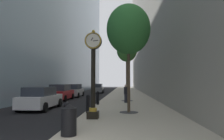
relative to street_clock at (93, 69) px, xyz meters
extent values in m
plane|color=black|center=(-0.81, 21.29, -2.57)|extent=(110.00, 110.00, 0.00)
cube|color=#BCB29E|center=(1.95, 24.29, -2.50)|extent=(5.54, 80.00, 0.14)
cube|color=black|center=(0.00, 0.01, -2.26)|extent=(0.55, 0.55, 0.35)
cylinder|color=gold|center=(0.00, 0.01, -1.99)|extent=(0.39, 0.38, 0.18)
cylinder|color=black|center=(0.00, 0.01, -0.45)|extent=(0.22, 0.22, 2.91)
cylinder|color=black|center=(0.00, 0.01, 1.43)|extent=(0.84, 0.28, 0.84)
torus|color=gold|center=(0.00, -0.14, 1.43)|extent=(0.82, 0.05, 0.82)
cylinder|color=silver|center=(0.00, -0.14, 1.43)|extent=(0.69, 0.01, 0.69)
cylinder|color=silver|center=(0.00, 0.16, 1.43)|extent=(0.69, 0.01, 0.69)
sphere|color=gold|center=(0.00, 0.01, 1.92)|extent=(0.16, 0.16, 0.16)
cube|color=black|center=(-0.05, -0.15, 1.50)|extent=(0.12, 0.01, 0.16)
cube|color=black|center=(0.13, -0.15, 1.41)|extent=(0.26, 0.01, 0.06)
cylinder|color=black|center=(-0.57, -2.69, -1.98)|extent=(0.23, 0.23, 0.89)
sphere|color=black|center=(-0.57, -2.69, -1.48)|extent=(0.24, 0.24, 0.24)
cylinder|color=black|center=(-0.57, 1.81, -1.98)|extent=(0.23, 0.23, 0.89)
sphere|color=black|center=(-0.57, 1.81, -1.48)|extent=(0.24, 0.24, 0.24)
cylinder|color=black|center=(-0.57, 4.07, -1.98)|extent=(0.23, 0.23, 0.89)
sphere|color=black|center=(-0.57, 4.07, -1.48)|extent=(0.24, 0.24, 0.24)
cylinder|color=black|center=(-0.57, 6.32, -1.98)|extent=(0.23, 0.23, 0.89)
sphere|color=black|center=(-0.57, 6.32, -1.48)|extent=(0.24, 0.24, 0.24)
cylinder|color=#333335|center=(1.81, 2.15, -2.42)|extent=(1.10, 1.10, 0.02)
cylinder|color=#4C3D2D|center=(1.81, 2.15, -0.43)|extent=(0.18, 0.18, 4.00)
ellipsoid|color=#2D7033|center=(1.81, 2.15, 2.56)|extent=(2.65, 2.65, 3.04)
cylinder|color=#333335|center=(1.81, 9.78, -2.42)|extent=(1.10, 1.10, 0.02)
cylinder|color=#4C3D2D|center=(1.81, 9.78, -0.35)|extent=(0.18, 0.18, 4.16)
ellipsoid|color=#428438|center=(1.81, 9.78, 2.47)|extent=(1.96, 1.96, 2.25)
cylinder|color=black|center=(-0.32, -3.28, -1.97)|extent=(0.52, 0.52, 0.92)
cone|color=black|center=(-0.32, -3.28, -1.46)|extent=(0.53, 0.53, 0.16)
cylinder|color=#23232D|center=(1.68, 7.95, -2.06)|extent=(0.33, 0.33, 0.75)
cylinder|color=black|center=(1.68, 7.95, -1.38)|extent=(0.43, 0.43, 0.60)
sphere|color=beige|center=(1.68, 7.95, -0.96)|extent=(0.23, 0.23, 0.23)
cube|color=slate|center=(-3.11, 26.07, -1.96)|extent=(1.93, 4.51, 0.79)
cube|color=#282D38|center=(-3.10, 25.85, -1.26)|extent=(1.65, 2.55, 0.65)
cylinder|color=black|center=(-4.04, 27.55, -2.25)|extent=(0.24, 0.65, 0.64)
cylinder|color=black|center=(-2.27, 27.62, -2.25)|extent=(0.24, 0.65, 0.64)
cylinder|color=black|center=(-3.94, 24.53, -2.25)|extent=(0.24, 0.65, 0.64)
cylinder|color=black|center=(-2.17, 24.59, -2.25)|extent=(0.24, 0.65, 0.64)
cube|color=#B7BABF|center=(-5.01, 16.52, -1.94)|extent=(1.82, 4.32, 0.81)
cube|color=#282D38|center=(-5.01, 16.31, -1.22)|extent=(1.59, 2.42, 0.67)
cylinder|color=black|center=(-5.90, 17.99, -2.25)|extent=(0.22, 0.64, 0.64)
cylinder|color=black|center=(-4.10, 17.98, -2.25)|extent=(0.22, 0.64, 0.64)
cylinder|color=black|center=(-5.91, 15.06, -2.25)|extent=(0.22, 0.64, 0.64)
cylinder|color=black|center=(-4.12, 15.05, -2.25)|extent=(0.22, 0.64, 0.64)
cube|color=silver|center=(-4.40, 4.32, -1.97)|extent=(1.75, 4.49, 0.76)
cube|color=#282D38|center=(-4.40, 4.10, -1.30)|extent=(1.54, 2.52, 0.62)
cylinder|color=black|center=(-5.28, 5.85, -2.25)|extent=(0.22, 0.64, 0.64)
cylinder|color=black|center=(-3.53, 5.85, -2.25)|extent=(0.22, 0.64, 0.64)
cylinder|color=black|center=(-5.27, 2.80, -2.25)|extent=(0.22, 0.64, 0.64)
cylinder|color=black|center=(-3.52, 2.80, -2.25)|extent=(0.22, 0.64, 0.64)
cube|color=#AD191E|center=(-5.18, 11.46, -1.94)|extent=(1.78, 4.42, 0.82)
cube|color=#282D38|center=(-5.18, 11.24, -1.21)|extent=(1.56, 2.48, 0.67)
cylinder|color=black|center=(-6.07, 12.96, -2.25)|extent=(0.22, 0.64, 0.64)
cylinder|color=black|center=(-4.31, 12.96, -2.25)|extent=(0.22, 0.64, 0.64)
cylinder|color=black|center=(-6.06, 9.96, -2.25)|extent=(0.22, 0.64, 0.64)
cylinder|color=black|center=(-4.29, 9.97, -2.25)|extent=(0.22, 0.64, 0.64)
camera|label=1|loc=(1.54, -10.20, -0.64)|focal=33.09mm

